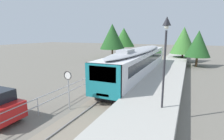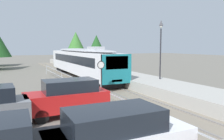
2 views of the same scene
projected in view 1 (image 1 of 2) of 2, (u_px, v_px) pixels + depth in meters
name	position (u px, v px, depth m)	size (l,w,h in m)	color
ground_plane	(107.00, 81.00, 20.58)	(160.00, 160.00, 0.00)	#6B665B
track_rails	(132.00, 83.00, 19.39)	(3.20, 60.00, 0.14)	slate
commuter_train	(139.00, 61.00, 21.28)	(2.82, 19.62, 3.74)	silver
station_platform	(162.00, 83.00, 18.03)	(3.90, 60.00, 0.90)	#A8A59E
platform_lamp_mid_platform	(165.00, 46.00, 10.06)	(0.34, 0.34, 5.35)	#232328
speed_limit_sign	(68.00, 81.00, 12.25)	(0.61, 0.10, 2.81)	#9EA0A5
carpark_fence	(38.00, 103.00, 11.53)	(0.06, 36.06, 1.25)	#9EA0A5
tree_behind_carpark	(183.00, 40.00, 33.89)	(4.85, 4.85, 6.71)	brown
tree_behind_station_far	(198.00, 44.00, 28.76)	(3.95, 3.95, 5.93)	brown
tree_distant_left	(124.00, 37.00, 45.22)	(5.58, 5.58, 6.92)	brown
tree_distant_centre	(112.00, 37.00, 38.10)	(5.39, 5.39, 7.52)	brown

